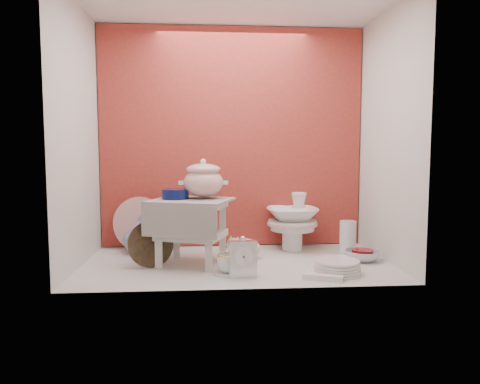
% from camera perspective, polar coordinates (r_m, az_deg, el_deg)
% --- Properties ---
extents(ground, '(1.80, 1.80, 0.00)m').
position_cam_1_polar(ground, '(2.65, -0.40, -9.12)').
color(ground, silver).
rests_on(ground, ground).
extents(niche_shell, '(1.86, 1.03, 1.53)m').
position_cam_1_polar(niche_shell, '(2.76, -0.67, 10.90)').
color(niche_shell, '#A9342A').
rests_on(niche_shell, ground).
extents(step_stool, '(0.54, 0.50, 0.38)m').
position_cam_1_polar(step_stool, '(2.61, -6.27, -5.11)').
color(step_stool, silver).
rests_on(step_stool, ground).
extents(soup_tureen, '(0.35, 0.35, 0.24)m').
position_cam_1_polar(soup_tureen, '(2.61, -4.74, 1.74)').
color(soup_tureen, white).
rests_on(soup_tureen, step_stool).
extents(cobalt_bowl, '(0.21, 0.21, 0.06)m').
position_cam_1_polar(cobalt_bowl, '(2.62, -8.32, -0.25)').
color(cobalt_bowl, '#091347').
rests_on(cobalt_bowl, step_stool).
extents(floral_platter, '(0.36, 0.11, 0.36)m').
position_cam_1_polar(floral_platter, '(3.03, -12.80, -3.97)').
color(floral_platter, silver).
rests_on(floral_platter, ground).
extents(blue_white_vase, '(0.29, 0.29, 0.24)m').
position_cam_1_polar(blue_white_vase, '(2.95, -12.60, -5.38)').
color(blue_white_vase, silver).
rests_on(blue_white_vase, ground).
extents(lacquer_tray, '(0.28, 0.18, 0.26)m').
position_cam_1_polar(lacquer_tray, '(2.59, -11.42, -6.60)').
color(lacquer_tray, black).
rests_on(lacquer_tray, ground).
extents(mantel_clock, '(0.15, 0.06, 0.21)m').
position_cam_1_polar(mantel_clock, '(2.34, 0.35, -8.38)').
color(mantel_clock, silver).
rests_on(mantel_clock, ground).
extents(plush_pig, '(0.23, 0.16, 0.13)m').
position_cam_1_polar(plush_pig, '(2.74, 0.80, -7.23)').
color(plush_pig, beige).
rests_on(plush_pig, ground).
extents(teacup_saucer, '(0.21, 0.21, 0.01)m').
position_cam_1_polar(teacup_saucer, '(2.42, -1.48, -10.39)').
color(teacup_saucer, white).
rests_on(teacup_saucer, ground).
extents(gold_rim_teacup, '(0.16, 0.16, 0.10)m').
position_cam_1_polar(gold_rim_teacup, '(2.41, -1.49, -9.10)').
color(gold_rim_teacup, white).
rests_on(gold_rim_teacup, teacup_saucer).
extents(lattice_dish, '(0.27, 0.27, 0.03)m').
position_cam_1_polar(lattice_dish, '(2.42, 10.84, -10.25)').
color(lattice_dish, white).
rests_on(lattice_dish, ground).
extents(dinner_plate_stack, '(0.27, 0.27, 0.07)m').
position_cam_1_polar(dinner_plate_stack, '(2.48, 12.38, -9.37)').
color(dinner_plate_stack, white).
rests_on(dinner_plate_stack, ground).
extents(crystal_bowl, '(0.25, 0.25, 0.06)m').
position_cam_1_polar(crystal_bowl, '(2.79, 15.47, -7.90)').
color(crystal_bowl, silver).
rests_on(crystal_bowl, ground).
extents(clear_glass_vase, '(0.14, 0.14, 0.21)m').
position_cam_1_polar(clear_glass_vase, '(2.96, 13.69, -5.67)').
color(clear_glass_vase, silver).
rests_on(clear_glass_vase, ground).
extents(porcelain_tower, '(0.43, 0.43, 0.39)m').
position_cam_1_polar(porcelain_tower, '(2.97, 6.75, -3.77)').
color(porcelain_tower, white).
rests_on(porcelain_tower, ground).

